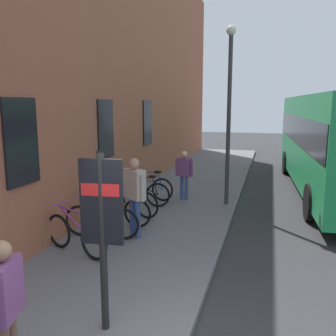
{
  "coord_description": "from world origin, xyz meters",
  "views": [
    {
      "loc": [
        -3.54,
        -0.88,
        3.09
      ],
      "look_at": [
        4.85,
        1.51,
        1.52
      ],
      "focal_mm": 38.44,
      "sensor_mm": 36.0,
      "label": 1
    }
  ],
  "objects": [
    {
      "name": "bicycle_beside_lamp",
      "position": [
        6.05,
        2.69,
        0.51
      ],
      "size": [
        0.48,
        1.77,
        0.97
      ],
      "color": "black",
      "rests_on": "sidewalk_pavement"
    },
    {
      "name": "bicycle_mid_rack",
      "position": [
        5.13,
        2.64,
        0.51
      ],
      "size": [
        0.57,
        1.74,
        0.97
      ],
      "color": "black",
      "rests_on": "sidewalk_pavement"
    },
    {
      "name": "city_bus",
      "position": [
        9.8,
        -3.0,
        1.92
      ],
      "size": [
        10.63,
        3.12,
        3.35
      ],
      "color": "#1E8C4C",
      "rests_on": "ground"
    },
    {
      "name": "pedestrian_near_bus",
      "position": [
        -0.75,
        1.65,
        1.11
      ],
      "size": [
        0.6,
        0.35,
        1.63
      ],
      "color": "brown",
      "rests_on": "sidewalk_pavement"
    },
    {
      "name": "street_lamp",
      "position": [
        7.0,
        0.3,
        3.15
      ],
      "size": [
        0.28,
        0.28,
        5.11
      ],
      "color": "#333338",
      "rests_on": "sidewalk_pavement"
    },
    {
      "name": "bicycle_far_end",
      "position": [
        4.34,
        2.64,
        0.51
      ],
      "size": [
        0.48,
        1.77,
        0.97
      ],
      "color": "black",
      "rests_on": "sidewalk_pavement"
    },
    {
      "name": "pedestrian_crossing_street",
      "position": [
        3.72,
        1.96,
        1.22
      ],
      "size": [
        0.49,
        0.59,
        1.79
      ],
      "color": "#334C8C",
      "rests_on": "sidewalk_pavement"
    },
    {
      "name": "bicycle_by_door",
      "position": [
        2.51,
        2.75,
        0.51
      ],
      "size": [
        0.72,
        1.69,
        0.97
      ],
      "color": "black",
      "rests_on": "sidewalk_pavement"
    },
    {
      "name": "ground",
      "position": [
        6.0,
        -1.0,
        0.0
      ],
      "size": [
        60.0,
        60.0,
        0.0
      ],
      "primitive_type": "plane",
      "color": "#2D2D30"
    },
    {
      "name": "sidewalk_pavement",
      "position": [
        8.0,
        1.75,
        0.06
      ],
      "size": [
        24.0,
        3.5,
        0.12
      ],
      "primitive_type": "cube",
      "color": "slate",
      "rests_on": "ground"
    },
    {
      "name": "bicycle_leaning_wall",
      "position": [
        6.85,
        2.75,
        0.51
      ],
      "size": [
        0.48,
        1.76,
        0.97
      ],
      "color": "black",
      "rests_on": "sidewalk_pavement"
    },
    {
      "name": "transit_info_sign",
      "position": [
        0.44,
        1.12,
        1.72
      ],
      "size": [
        0.15,
        0.56,
        2.4
      ],
      "color": "black",
      "rests_on": "sidewalk_pavement"
    },
    {
      "name": "station_facade",
      "position": [
        8.99,
        3.8,
        4.62
      ],
      "size": [
        22.0,
        0.65,
        9.26
      ],
      "color": "#9E563D",
      "rests_on": "ground"
    },
    {
      "name": "bicycle_nearest_sign",
      "position": [
        3.44,
        2.64,
        0.51
      ],
      "size": [
        0.48,
        1.77,
        0.97
      ],
      "color": "black",
      "rests_on": "sidewalk_pavement"
    },
    {
      "name": "pedestrian_by_facade",
      "position": [
        7.16,
        1.65,
        1.05
      ],
      "size": [
        0.29,
        0.58,
        1.53
      ],
      "color": "#334C8C",
      "rests_on": "sidewalk_pavement"
    }
  ]
}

